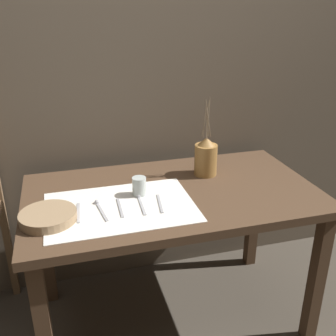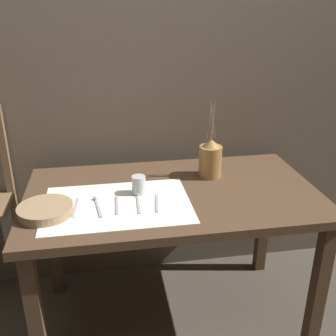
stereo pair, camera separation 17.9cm
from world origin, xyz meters
name	(u,v)px [view 2 (the right image)]	position (x,y,z in m)	size (l,w,h in m)	color
ground_plane	(172,316)	(0.00, 0.00, 0.00)	(12.00, 12.00, 0.00)	#473F35
stone_wall_back	(157,77)	(0.00, 0.49, 1.20)	(7.00, 0.06, 2.40)	brown
wooden_table	(172,209)	(0.00, 0.00, 0.66)	(1.36, 0.77, 0.75)	#4C3523
linen_cloth	(118,204)	(-0.26, -0.09, 0.76)	(0.64, 0.44, 0.00)	white
pitcher_with_flowers	(210,159)	(0.22, 0.14, 0.85)	(0.11, 0.11, 0.40)	olive
wooden_bowl	(45,210)	(-0.56, -0.13, 0.77)	(0.23, 0.23, 0.04)	#9E7F5B
glass_tumbler_near	(139,185)	(-0.16, 0.00, 0.80)	(0.06, 0.06, 0.09)	#B7C1BC
knife_center	(76,208)	(-0.44, -0.10, 0.76)	(0.02, 0.17, 0.00)	#A8A8AD
spoon_inner	(97,202)	(-0.35, -0.06, 0.76)	(0.04, 0.18, 0.02)	#A8A8AD
fork_inner	(117,205)	(-0.26, -0.10, 0.76)	(0.02, 0.17, 0.00)	#A8A8AD
spoon_outer	(138,198)	(-0.17, -0.05, 0.76)	(0.03, 0.18, 0.02)	#A8A8AD
fork_outer	(157,203)	(-0.09, -0.11, 0.76)	(0.04, 0.17, 0.00)	#A8A8AD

